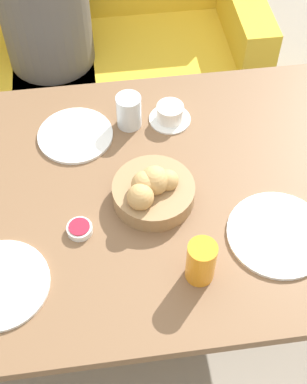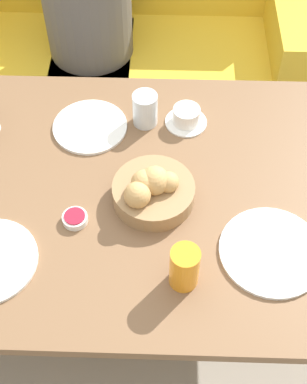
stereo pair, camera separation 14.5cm
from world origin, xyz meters
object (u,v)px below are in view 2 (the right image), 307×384
coffee_cup (186,117)px  jam_bowl_berry (75,218)px  bread_basket (152,190)px  water_tumbler (145,109)px  plate_far_center (90,127)px  couch (123,49)px  juice_glass (184,267)px  plate_near_right (271,251)px  seated_person (90,30)px

coffee_cup → jam_bowl_berry: 0.48m
bread_basket → water_tumbler: (-0.03, 0.30, 0.01)m
plate_far_center → water_tumbler: 0.18m
jam_bowl_berry → couch: bearing=88.6°
coffee_cup → plate_far_center: bearing=-174.2°
juice_glass → coffee_cup: (0.01, 0.54, -0.04)m
couch → bread_basket: bearing=-81.4°
bread_basket → coffee_cup: size_ratio=1.75×
water_tumbler → couch: bearing=99.6°
plate_near_right → coffee_cup: size_ratio=2.09×
couch → water_tumbler: couch is taller
plate_far_center → juice_glass: size_ratio=1.78×
seated_person → water_tumbler: size_ratio=11.52×
couch → jam_bowl_berry: size_ratio=22.88×
plate_far_center → coffee_cup: (0.29, 0.03, 0.02)m
bread_basket → coffee_cup: bread_basket is taller
plate_near_right → juice_glass: juice_glass is taller
plate_far_center → juice_glass: 0.59m
juice_glass → jam_bowl_berry: juice_glass is taller
seated_person → plate_far_center: (0.09, -0.73, 0.18)m
jam_bowl_berry → coffee_cup: bearing=51.5°
seated_person → plate_far_center: seated_person is taller
seated_person → plate_near_right: (0.60, -1.15, 0.18)m
couch → water_tumbler: (0.14, -0.85, 0.44)m
water_tumbler → jam_bowl_berry: water_tumbler is taller
juice_glass → jam_bowl_berry: 0.34m
seated_person → coffee_cup: (0.39, -0.70, 0.20)m
plate_near_right → coffee_cup: (-0.22, 0.46, 0.02)m
bread_basket → water_tumbler: bearing=96.0°
bread_basket → water_tumbler: size_ratio=2.10×
jam_bowl_berry → plate_near_right: bearing=-9.1°
couch → water_tumbler: bearing=-80.4°
plate_near_right → juice_glass: 0.25m
coffee_cup → jam_bowl_berry: coffee_cup is taller
seated_person → water_tumbler: (0.26, -0.70, 0.23)m
seated_person → juice_glass: seated_person is taller
plate_far_center → juice_glass: bearing=-61.0°
seated_person → juice_glass: bearing=-73.1°
bread_basket → plate_far_center: bearing=126.6°
bread_basket → jam_bowl_berry: size_ratio=3.31×
couch → plate_far_center: 0.96m
seated_person → plate_near_right: size_ratio=4.58×
bread_basket → plate_far_center: size_ratio=0.99×
seated_person → jam_bowl_berry: size_ratio=18.14×
seated_person → water_tumbler: seated_person is taller
juice_glass → water_tumbler: size_ratio=1.19×
juice_glass → jam_bowl_berry: bearing=149.7°
couch → bread_basket: (0.17, -1.15, 0.43)m
couch → plate_far_center: bearing=-91.6°
jam_bowl_berry → seated_person: bearing=94.7°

